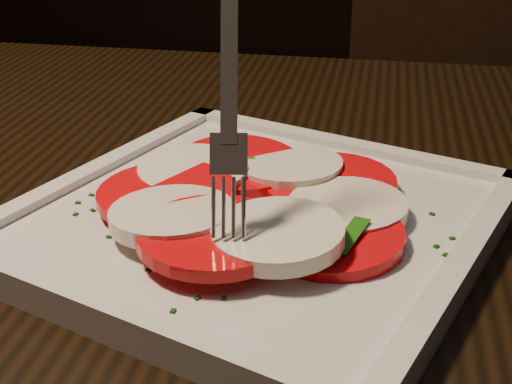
{
  "coord_description": "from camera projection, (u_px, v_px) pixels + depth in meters",
  "views": [
    {
      "loc": [
        0.25,
        -0.75,
        0.98
      ],
      "look_at": [
        0.16,
        -0.35,
        0.78
      ],
      "focal_mm": 50.0,
      "sensor_mm": 36.0,
      "label": 1
    }
  ],
  "objects": [
    {
      "name": "table",
      "position": [
        290.0,
        317.0,
        0.55
      ],
      "size": [
        1.24,
        0.86,
        0.75
      ],
      "rotation": [
        0.0,
        0.0,
        0.05
      ],
      "color": "black",
      "rests_on": "ground"
    },
    {
      "name": "chair",
      "position": [
        464.0,
        138.0,
        1.22
      ],
      "size": [
        0.43,
        0.43,
        0.93
      ],
      "rotation": [
        0.0,
        0.0,
        0.01
      ],
      "color": "black",
      "rests_on": "ground"
    },
    {
      "name": "plate",
      "position": [
        256.0,
        223.0,
        0.47
      ],
      "size": [
        0.35,
        0.35,
        0.01
      ],
      "primitive_type": "cube",
      "rotation": [
        0.0,
        0.0,
        -0.31
      ],
      "color": "silver",
      "rests_on": "table"
    },
    {
      "name": "caprese_salad",
      "position": [
        256.0,
        199.0,
        0.46
      ],
      "size": [
        0.25,
        0.23,
        0.03
      ],
      "color": "red",
      "rests_on": "plate"
    },
    {
      "name": "fork",
      "position": [
        230.0,
        61.0,
        0.4
      ],
      "size": [
        0.05,
        0.09,
        0.17
      ],
      "primitive_type": null,
      "rotation": [
        0.0,
        0.0,
        0.22
      ],
      "color": "white",
      "rests_on": "caprese_salad"
    }
  ]
}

